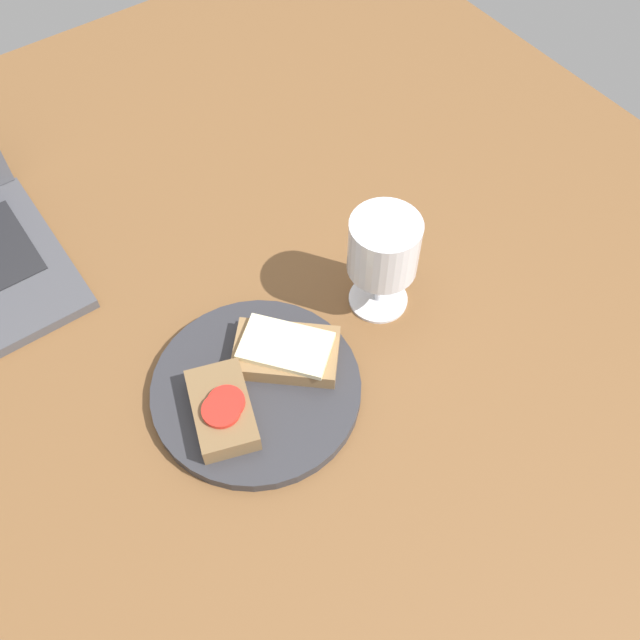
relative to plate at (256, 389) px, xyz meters
The scene contains 5 objects.
wooden_table 7.00cm from the plate, 76.19° to the left, with size 140.00×140.00×3.00cm, color brown.
plate is the anchor object (origin of this frame).
sandwich_with_tomato 5.42cm from the plate, 166.84° to the right, with size 9.06×11.65×3.16cm.
sandwich_with_cheese 5.35cm from the plate, 12.52° to the left, with size 13.47×13.07×2.78cm.
wine_glass 21.08cm from the plate, ahead, with size 8.14×8.14×13.73cm.
Camera 1 is at (-18.15, -42.10, 73.87)cm, focal length 40.00 mm.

